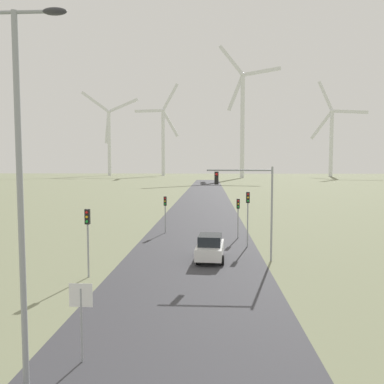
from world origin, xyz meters
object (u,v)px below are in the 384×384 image
at_px(wind_turbine_center, 242,116).
at_px(traffic_light_post_near_left, 88,228).
at_px(streetlamp, 19,160).
at_px(traffic_light_mast_overhead, 250,194).
at_px(wind_turbine_left, 163,135).
at_px(traffic_light_post_mid_right, 238,209).
at_px(stop_sign_near, 81,307).
at_px(traffic_light_post_near_right, 248,207).
at_px(traffic_light_post_mid_left, 165,206).
at_px(car_approaching, 210,247).
at_px(wind_turbine_right, 331,135).
at_px(wind_turbine_far_left, 109,135).

bearing_deg(wind_turbine_center, traffic_light_post_near_left, -97.74).
distance_m(streetlamp, traffic_light_mast_overhead, 17.62).
relative_size(streetlamp, wind_turbine_center, 0.16).
bearing_deg(wind_turbine_left, traffic_light_mast_overhead, -81.27).
distance_m(traffic_light_post_mid_right, wind_turbine_center, 168.24).
height_order(stop_sign_near, traffic_light_mast_overhead, traffic_light_mast_overhead).
bearing_deg(traffic_light_post_near_right, wind_turbine_left, 99.00).
height_order(streetlamp, traffic_light_post_mid_left, streetlamp).
xyz_separation_m(traffic_light_post_near_right, car_approaching, (-3.08, -4.52, -2.39)).
height_order(stop_sign_near, wind_turbine_center, wind_turbine_center).
bearing_deg(traffic_light_post_mid_left, wind_turbine_center, 82.54).
bearing_deg(traffic_light_post_mid_right, wind_turbine_right, 70.25).
xyz_separation_m(stop_sign_near, wind_turbine_left, (-26.05, 229.88, 24.22)).
relative_size(traffic_light_mast_overhead, wind_turbine_right, 0.12).
bearing_deg(traffic_light_mast_overhead, car_approaching, 179.88).
distance_m(traffic_light_mast_overhead, wind_turbine_right, 214.12).
xyz_separation_m(traffic_light_post_mid_left, wind_turbine_right, (76.49, 191.15, 21.93)).
distance_m(traffic_light_post_near_left, traffic_light_post_near_right, 13.68).
xyz_separation_m(traffic_light_post_mid_right, wind_turbine_far_left, (-68.62, 209.34, 23.53)).
relative_size(traffic_light_post_mid_right, traffic_light_mast_overhead, 0.55).
distance_m(traffic_light_post_near_right, wind_turbine_right, 209.89).
xyz_separation_m(traffic_light_post_near_right, wind_turbine_right, (68.97, 197.08, 21.30)).
distance_m(traffic_light_mast_overhead, wind_turbine_left, 219.53).
bearing_deg(wind_turbine_far_left, stop_sign_near, -75.06).
xyz_separation_m(car_approaching, wind_turbine_right, (72.05, 201.61, 23.68)).
relative_size(streetlamp, wind_turbine_left, 0.19).
bearing_deg(streetlamp, stop_sign_near, 48.78).
bearing_deg(wind_turbine_far_left, traffic_light_post_near_right, -72.00).
height_order(stop_sign_near, wind_turbine_far_left, wind_turbine_far_left).
bearing_deg(streetlamp, traffic_light_post_mid_left, 87.43).
bearing_deg(wind_turbine_right, wind_turbine_left, 172.04).
relative_size(traffic_light_post_mid_left, car_approaching, 0.86).
distance_m(traffic_light_mast_overhead, wind_turbine_far_left, 229.00).
xyz_separation_m(traffic_light_mast_overhead, wind_turbine_far_left, (-68.83, 217.35, 21.54)).
bearing_deg(traffic_light_post_near_right, wind_turbine_right, 70.71).
relative_size(traffic_light_post_near_left, wind_turbine_right, 0.07).
xyz_separation_m(traffic_light_post_mid_right, traffic_light_mast_overhead, (0.22, -8.01, 2.00)).
bearing_deg(wind_turbine_left, traffic_light_post_mid_right, -81.00).
bearing_deg(traffic_light_post_mid_left, wind_turbine_far_left, 106.59).
bearing_deg(traffic_light_post_near_right, car_approaching, -124.24).
bearing_deg(wind_turbine_far_left, car_approaching, -73.09).
relative_size(wind_turbine_far_left, wind_turbine_right, 0.95).
distance_m(traffic_light_post_mid_left, traffic_light_post_mid_right, 7.41).
bearing_deg(traffic_light_post_mid_left, traffic_light_mast_overhead, -55.46).
xyz_separation_m(traffic_light_post_near_left, traffic_light_mast_overhead, (10.04, 4.40, 1.67)).
bearing_deg(traffic_light_post_near_right, streetlamp, -113.57).
relative_size(stop_sign_near, traffic_light_post_near_left, 0.67).
bearing_deg(stop_sign_near, traffic_light_post_near_right, 68.08).
distance_m(traffic_light_post_near_left, wind_turbine_far_left, 230.58).
bearing_deg(wind_turbine_left, stop_sign_near, -83.54).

